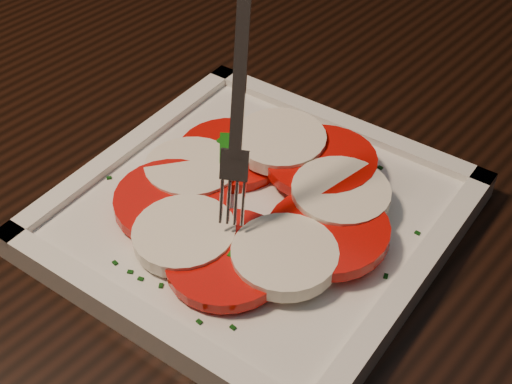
% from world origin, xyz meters
% --- Properties ---
extents(table, '(1.28, 0.92, 0.75)m').
position_xyz_m(table, '(0.01, -0.03, 0.65)').
color(table, black).
rests_on(table, ground).
extents(plate, '(0.24, 0.24, 0.01)m').
position_xyz_m(plate, '(0.09, -0.10, 0.76)').
color(plate, white).
rests_on(plate, table).
extents(caprese_salad, '(0.20, 0.19, 0.02)m').
position_xyz_m(caprese_salad, '(0.09, -0.10, 0.77)').
color(caprese_salad, red).
rests_on(caprese_salad, plate).
extents(fork, '(0.05, 0.07, 0.14)m').
position_xyz_m(fork, '(0.09, -0.10, 0.86)').
color(fork, white).
rests_on(fork, caprese_salad).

